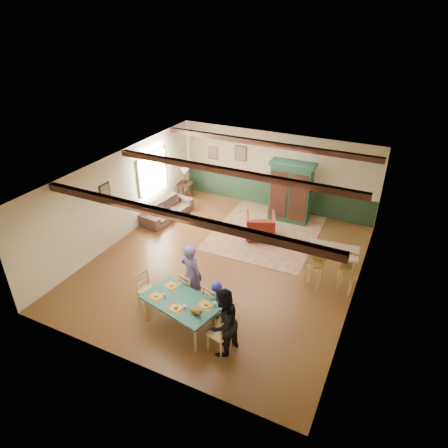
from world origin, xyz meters
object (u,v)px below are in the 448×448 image
at_px(counter_table, 330,267).
at_px(bar_stool_left, 315,268).
at_px(armoire, 291,192).
at_px(sofa, 167,209).
at_px(cat, 195,310).
at_px(end_table, 186,190).
at_px(bar_stool_right, 346,274).
at_px(person_child, 217,299).
at_px(person_woman, 223,322).
at_px(armchair, 260,226).
at_px(table_lamp, 185,176).
at_px(dining_chair_far_right, 214,301).
at_px(person_man, 192,274).
at_px(dining_chair_far_left, 190,288).
at_px(dining_table, 182,313).
at_px(dining_chair_end_left, 148,291).
at_px(dining_chair_end_right, 220,333).

bearing_deg(counter_table, bar_stool_left, -136.93).
xyz_separation_m(armoire, sofa, (-3.77, -1.62, -0.73)).
xyz_separation_m(cat, armoire, (0.11, 6.11, 0.22)).
xyz_separation_m(end_table, bar_stool_right, (6.45, -3.05, 0.25)).
distance_m(person_child, sofa, 5.19).
xyz_separation_m(person_woman, armoire, (-0.56, 6.17, 0.23)).
relative_size(cat, counter_table, 0.27).
distance_m(cat, bar_stool_right, 3.99).
distance_m(armoire, armchair, 1.67).
relative_size(armoire, table_lamp, 3.67).
distance_m(person_child, end_table, 6.54).
bearing_deg(armoire, cat, -92.68).
xyz_separation_m(dining_chair_far_right, armchair, (-0.37, 3.83, -0.05)).
relative_size(person_man, end_table, 2.71).
height_order(person_man, cat, person_man).
distance_m(dining_chair_far_left, person_woman, 1.75).
bearing_deg(person_woman, armoire, -161.96).
bearing_deg(dining_table, dining_chair_end_left, 167.16).
bearing_deg(table_lamp, bar_stool_right, -25.28).
relative_size(dining_chair_far_left, person_woman, 0.58).
height_order(person_man, person_woman, person_man).
xyz_separation_m(dining_chair_far_right, bar_stool_right, (2.53, 2.25, 0.10)).
xyz_separation_m(dining_chair_far_right, person_woman, (0.64, -0.85, 0.33)).
height_order(cat, armchair, cat).
xyz_separation_m(dining_table, bar_stool_left, (2.30, 2.73, 0.20)).
bearing_deg(person_man, bar_stool_left, -129.94).
bearing_deg(dining_table, dining_chair_far_right, 48.10).
height_order(dining_chair_far_right, sofa, dining_chair_far_right).
bearing_deg(bar_stool_left, dining_chair_far_left, -138.25).
relative_size(cat, sofa, 0.17).
height_order(sofa, end_table, end_table).
relative_size(dining_table, bar_stool_right, 1.56).
relative_size(dining_chair_end_right, end_table, 1.49).
xyz_separation_m(dining_chair_end_left, armoire, (1.67, 5.66, 0.57)).
bearing_deg(cat, dining_table, 169.70).
relative_size(dining_chair_end_right, person_man, 0.55).
xyz_separation_m(dining_chair_end_left, end_table, (-2.33, 5.63, -0.15)).
bearing_deg(end_table, dining_chair_end_right, -53.90).
distance_m(dining_chair_far_left, end_table, 6.03).
bearing_deg(counter_table, person_woman, -113.85).
xyz_separation_m(person_woman, bar_stool_left, (1.14, 3.00, -0.23)).
height_order(dining_table, armoire, armoire).
relative_size(person_child, bar_stool_left, 0.86).
relative_size(person_child, armoire, 0.47).
relative_size(dining_table, person_woman, 1.09).
relative_size(counter_table, bar_stool_left, 1.12).
height_order(dining_table, sofa, dining_table).
relative_size(person_woman, cat, 4.58).
xyz_separation_m(end_table, counter_table, (6.01, -2.85, 0.22)).
relative_size(dining_table, counter_table, 1.37).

